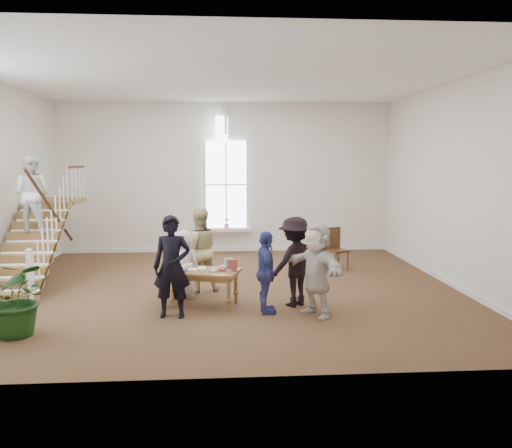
{
  "coord_description": "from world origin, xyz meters",
  "views": [
    {
      "loc": [
        -0.13,
        -10.68,
        2.83
      ],
      "look_at": [
        0.63,
        0.4,
        1.37
      ],
      "focal_mm": 35.0,
      "sensor_mm": 36.0,
      "label": 1
    }
  ],
  "objects": [
    {
      "name": "floor_plant",
      "position": [
        -3.4,
        -2.7,
        0.62
      ],
      "size": [
        1.19,
        1.05,
        1.23
      ],
      "primitive_type": "imported",
      "rotation": [
        0.0,
        0.0,
        0.09
      ],
      "color": "#143410",
      "rests_on": "ground"
    },
    {
      "name": "person_yellow",
      "position": [
        -0.63,
        -0.14,
        0.9
      ],
      "size": [
        1.0,
        0.86,
        1.79
      ],
      "primitive_type": "imported",
      "rotation": [
        0.0,
        0.0,
        3.37
      ],
      "color": "#CBB87E",
      "rests_on": "ground"
    },
    {
      "name": "woman_cluster_b",
      "position": [
        1.26,
        -1.33,
        0.87
      ],
      "size": [
        1.29,
        1.16,
        1.73
      ],
      "primitive_type": "imported",
      "rotation": [
        0.0,
        0.0,
        3.74
      ],
      "color": "black",
      "rests_on": "ground"
    },
    {
      "name": "elderly_woman",
      "position": [
        -0.93,
        -0.64,
        0.7
      ],
      "size": [
        0.78,
        0.63,
        1.4
      ],
      "primitive_type": "imported",
      "rotation": [
        0.0,
        0.0,
        2.84
      ],
      "color": "silver",
      "rests_on": "ground"
    },
    {
      "name": "woman_cluster_a",
      "position": [
        0.66,
        -1.78,
        0.76
      ],
      "size": [
        0.41,
        0.91,
        1.53
      ],
      "primitive_type": "imported",
      "rotation": [
        0.0,
        0.0,
        1.61
      ],
      "color": "navy",
      "rests_on": "ground"
    },
    {
      "name": "ground",
      "position": [
        0.0,
        0.0,
        0.0
      ],
      "size": [
        10.0,
        10.0,
        0.0
      ],
      "primitive_type": "plane",
      "color": "#4F2E1F",
      "rests_on": "ground"
    },
    {
      "name": "room_shell",
      "position": [
        -0.0,
        4.39,
        0.4
      ],
      "size": [
        10.49,
        10.0,
        10.0
      ],
      "color": "silver",
      "rests_on": "ground"
    },
    {
      "name": "side_chair",
      "position": [
        2.76,
        1.75,
        0.61
      ],
      "size": [
        0.62,
        0.62,
        1.08
      ],
      "rotation": [
        0.0,
        0.0,
        0.43
      ],
      "color": "#32210D",
      "rests_on": "ground"
    },
    {
      "name": "woman_cluster_c",
      "position": [
        1.56,
        -1.98,
        0.86
      ],
      "size": [
        1.23,
        1.63,
        1.71
      ],
      "primitive_type": "imported",
      "rotation": [
        0.0,
        0.0,
        5.23
      ],
      "color": "silver",
      "rests_on": "ground"
    },
    {
      "name": "police_officer",
      "position": [
        -1.03,
        -1.89,
        0.92
      ],
      "size": [
        0.71,
        0.49,
        1.84
      ],
      "primitive_type": "imported",
      "rotation": [
        0.0,
        0.0,
        -0.08
      ],
      "color": "black",
      "rests_on": "ground"
    },
    {
      "name": "staircase",
      "position": [
        -4.34,
        0.75,
        1.62
      ],
      "size": [
        1.1,
        4.1,
        2.92
      ],
      "color": "brown",
      "rests_on": "ground"
    },
    {
      "name": "library_table",
      "position": [
        -0.57,
        -1.24,
        0.63
      ],
      "size": [
        1.66,
        1.13,
        0.77
      ],
      "rotation": [
        0.0,
        0.0,
        -0.27
      ],
      "color": "brown",
      "rests_on": "ground"
    }
  ]
}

